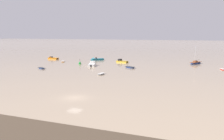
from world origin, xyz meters
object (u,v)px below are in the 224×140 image
(rowboat_moored_1, at_px, (130,67))
(channel_buoy, at_px, (80,63))
(rowboat_moored_0, at_px, (42,68))
(motorboat_moored_2, at_px, (52,59))
(motorboat_moored_0, at_px, (96,60))
(rowboat_moored_4, at_px, (101,74))
(rowboat_moored_2, at_px, (63,62))
(motorboat_moored_3, at_px, (120,62))
(motorboat_moored_1, at_px, (92,65))
(rowboat_moored_3, at_px, (223,69))
(sailboat_moored_2, at_px, (196,63))

(rowboat_moored_1, height_order, channel_buoy, channel_buoy)
(rowboat_moored_0, relative_size, motorboat_moored_2, 0.65)
(motorboat_moored_0, distance_m, rowboat_moored_4, 37.95)
(rowboat_moored_2, xyz_separation_m, motorboat_moored_2, (-10.88, 7.61, 0.13))
(rowboat_moored_1, bearing_deg, motorboat_moored_3, -27.80)
(motorboat_moored_1, height_order, motorboat_moored_2, motorboat_moored_1)
(motorboat_moored_0, bearing_deg, rowboat_moored_3, 128.45)
(rowboat_moored_3, bearing_deg, sailboat_moored_2, 12.56)
(motorboat_moored_0, distance_m, motorboat_moored_3, 13.25)
(rowboat_moored_2, height_order, rowboat_moored_3, rowboat_moored_2)
(sailboat_moored_2, bearing_deg, motorboat_moored_1, -35.49)
(motorboat_moored_1, bearing_deg, rowboat_moored_3, -100.05)
(motorboat_moored_1, relative_size, rowboat_moored_2, 2.02)
(rowboat_moored_0, height_order, motorboat_moored_0, motorboat_moored_0)
(rowboat_moored_4, bearing_deg, motorboat_moored_1, -144.14)
(rowboat_moored_1, height_order, motorboat_moored_0, motorboat_moored_0)
(motorboat_moored_1, height_order, rowboat_moored_2, motorboat_moored_1)
(rowboat_moored_4, bearing_deg, motorboat_moored_0, -149.83)
(channel_buoy, bearing_deg, rowboat_moored_3, 4.35)
(motorboat_moored_0, xyz_separation_m, sailboat_moored_2, (42.15, 2.45, 0.05))
(rowboat_moored_3, xyz_separation_m, motorboat_moored_3, (-38.28, 7.46, 0.20))
(sailboat_moored_2, distance_m, channel_buoy, 45.50)
(rowboat_moored_0, height_order, channel_buoy, channel_buoy)
(rowboat_moored_0, bearing_deg, motorboat_moored_1, -105.30)
(motorboat_moored_3, bearing_deg, rowboat_moored_3, -176.53)
(motorboat_moored_1, xyz_separation_m, channel_buoy, (-6.38, 2.02, 0.08))
(rowboat_moored_2, height_order, channel_buoy, channel_buoy)
(rowboat_moored_1, xyz_separation_m, rowboat_moored_3, (29.84, 6.80, -0.06))
(rowboat_moored_1, xyz_separation_m, motorboat_moored_2, (-42.52, 14.80, 0.08))
(motorboat_moored_0, height_order, channel_buoy, channel_buoy)
(rowboat_moored_2, xyz_separation_m, motorboat_moored_3, (23.20, 7.06, 0.18))
(rowboat_moored_1, height_order, rowboat_moored_3, rowboat_moored_1)
(motorboat_moored_2, xyz_separation_m, rowboat_moored_4, (38.69, -30.92, -0.13))
(motorboat_moored_1, bearing_deg, rowboat_moored_4, -164.55)
(motorboat_moored_0, relative_size, motorboat_moored_2, 1.02)
(motorboat_moored_0, xyz_separation_m, rowboat_moored_2, (-10.38, -10.40, -0.15))
(rowboat_moored_1, height_order, rowboat_moored_2, rowboat_moored_1)
(motorboat_moored_1, distance_m, rowboat_moored_4, 20.29)
(sailboat_moored_2, height_order, channel_buoy, sailboat_moored_2)
(sailboat_moored_2, bearing_deg, motorboat_moored_0, -60.34)
(rowboat_moored_1, distance_m, motorboat_moored_0, 27.60)
(rowboat_moored_0, bearing_deg, motorboat_moored_3, -97.98)
(motorboat_moored_0, bearing_deg, rowboat_moored_1, 100.77)
(motorboat_moored_1, bearing_deg, rowboat_moored_1, -111.00)
(rowboat_moored_1, relative_size, motorboat_moored_0, 0.75)
(rowboat_moored_1, bearing_deg, sailboat_moored_2, -104.61)
(rowboat_moored_3, relative_size, channel_buoy, 1.36)
(rowboat_moored_0, relative_size, channel_buoy, 1.68)
(rowboat_moored_4, distance_m, channel_buoy, 25.81)
(motorboat_moored_0, relative_size, rowboat_moored_2, 1.73)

